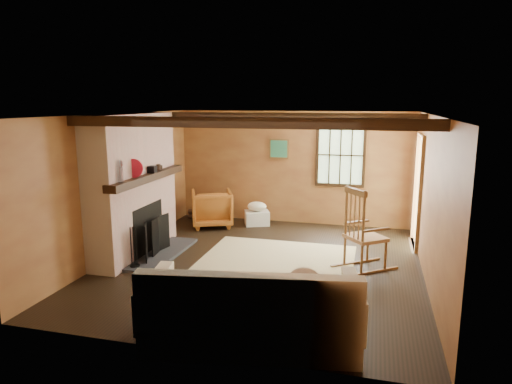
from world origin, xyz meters
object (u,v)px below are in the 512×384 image
(sofa, at_px, (252,315))
(laundry_basket, at_px, (257,218))
(fireplace, at_px, (135,191))
(rocking_chair, at_px, (363,235))
(armchair, at_px, (212,208))

(sofa, distance_m, laundry_basket, 4.88)
(fireplace, relative_size, laundry_basket, 4.80)
(fireplace, distance_m, laundry_basket, 2.95)
(fireplace, distance_m, sofa, 3.72)
(rocking_chair, relative_size, laundry_basket, 2.63)
(fireplace, bearing_deg, laundry_basket, 56.41)
(rocking_chair, bearing_deg, armchair, 22.38)
(sofa, bearing_deg, rocking_chair, 58.08)
(rocking_chair, bearing_deg, laundry_basket, 8.83)
(fireplace, height_order, sofa, fireplace)
(fireplace, relative_size, rocking_chair, 1.83)
(rocking_chair, height_order, armchair, rocking_chair)
(fireplace, height_order, rocking_chair, fireplace)
(fireplace, xyz_separation_m, sofa, (2.73, -2.41, -0.77))
(rocking_chair, xyz_separation_m, laundry_basket, (-2.26, 2.10, -0.40))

